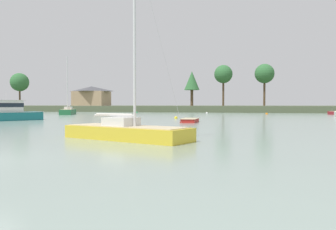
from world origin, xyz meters
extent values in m
cube|color=#4C563D|center=(0.00, 98.33, 0.78)|extent=(168.55, 56.02, 1.57)
cube|color=#B2231E|center=(3.07, 26.40, 0.12)|extent=(1.53, 3.52, 0.56)
cube|color=#C6B289|center=(3.07, 26.40, 0.40)|extent=(1.65, 3.66, 0.05)
cube|color=tan|center=(3.07, 26.40, 0.36)|extent=(1.34, 0.08, 0.03)
cube|color=gold|center=(2.57, 7.93, 0.11)|extent=(7.88, 4.80, 1.22)
cube|color=#CCB78E|center=(2.57, 7.93, 0.74)|extent=(7.36, 4.38, 0.04)
cube|color=silver|center=(2.22, 8.07, 0.98)|extent=(2.07, 1.94, 0.45)
cylinder|color=silver|center=(3.14, 7.72, 5.81)|extent=(0.15, 0.15, 10.10)
cylinder|color=silver|center=(1.72, 8.26, 1.31)|extent=(2.88, 1.19, 0.12)
cylinder|color=silver|center=(1.72, 8.26, 1.36)|extent=(2.60, 1.10, 0.14)
cylinder|color=#999999|center=(4.56, 7.18, 5.78)|extent=(2.85, 1.10, 10.06)
cube|color=#236B3D|center=(-25.10, 49.77, 0.15)|extent=(5.24, 8.70, 1.66)
cube|color=#CCB78E|center=(-25.10, 49.77, 1.00)|extent=(4.81, 8.13, 0.04)
cube|color=silver|center=(-25.26, 50.16, 1.27)|extent=(2.00, 2.26, 0.51)
cylinder|color=silver|center=(-24.84, 49.14, 6.15)|extent=(0.17, 0.17, 10.27)
cylinder|color=silver|center=(-25.49, 50.71, 1.63)|extent=(1.42, 3.20, 0.14)
cylinder|color=silver|center=(-25.49, 50.71, 1.68)|extent=(1.29, 2.89, 0.14)
cylinder|color=#999999|center=(-24.20, 47.56, 6.13)|extent=(1.31, 3.17, 10.22)
cube|color=#196B70|center=(-19.08, 25.09, 0.24)|extent=(6.58, 8.12, 1.63)
cube|color=silver|center=(-19.08, 25.09, 1.02)|extent=(6.76, 8.31, 0.05)
cube|color=silver|center=(-19.09, 25.08, 1.73)|extent=(3.62, 3.95, 1.36)
cube|color=#19232D|center=(-19.09, 25.08, 1.87)|extent=(3.69, 4.03, 0.49)
cube|color=beige|center=(-19.09, 25.08, 2.44)|extent=(4.13, 4.47, 0.06)
cylinder|color=silver|center=(-19.09, 25.08, 3.03)|extent=(0.03, 0.03, 1.11)
sphere|color=white|center=(0.90, 61.90, 0.08)|extent=(0.46, 0.46, 0.46)
torus|color=#333338|center=(0.90, 61.90, 0.35)|extent=(0.12, 0.12, 0.02)
sphere|color=orange|center=(13.10, 58.86, 0.09)|extent=(0.49, 0.49, 0.49)
torus|color=#333338|center=(13.10, 58.86, 0.37)|extent=(0.12, 0.12, 0.02)
sphere|color=yellow|center=(-0.37, 35.48, 0.08)|extent=(0.47, 0.47, 0.47)
torus|color=#333338|center=(-0.37, 35.48, 0.36)|extent=(0.12, 0.12, 0.02)
sphere|color=#1E8C47|center=(-16.18, 65.77, 0.06)|extent=(0.37, 0.37, 0.37)
torus|color=#333338|center=(-16.18, 65.77, 0.29)|extent=(0.12, 0.12, 0.02)
cylinder|color=brown|center=(-6.93, 90.76, 5.49)|extent=(0.85, 0.85, 7.84)
cone|color=#336B38|center=(-6.93, 90.76, 9.23)|extent=(4.62, 4.62, 5.65)
cylinder|color=brown|center=(2.51, 91.01, 5.69)|extent=(0.60, 0.60, 8.24)
sphere|color=#336B38|center=(2.51, 91.01, 11.03)|extent=(5.43, 5.43, 5.43)
cylinder|color=brown|center=(-58.84, 79.83, 4.58)|extent=(0.52, 0.52, 6.01)
sphere|color=#336B38|center=(-58.84, 79.83, 8.84)|extent=(5.59, 5.59, 5.59)
cylinder|color=brown|center=(14.52, 94.48, 5.76)|extent=(0.63, 0.63, 8.38)
sphere|color=#336B38|center=(14.52, 94.48, 11.26)|extent=(5.81, 5.81, 5.81)
cube|color=tan|center=(-42.80, 96.17, 4.03)|extent=(11.04, 8.20, 4.92)
pyramid|color=#47474C|center=(-42.80, 96.17, 7.36)|extent=(11.92, 8.86, 1.73)
camera|label=1|loc=(8.97, -9.32, 1.92)|focal=35.44mm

